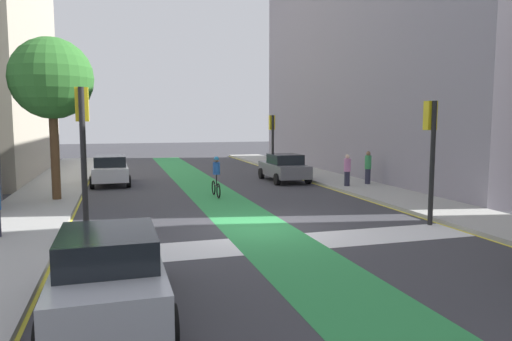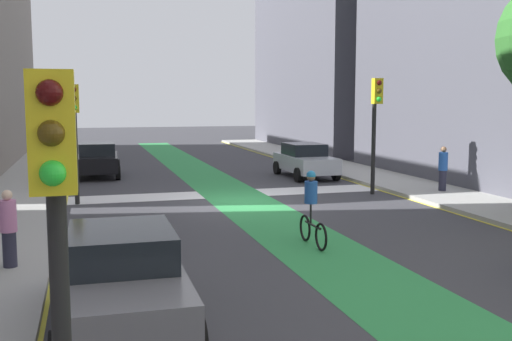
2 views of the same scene
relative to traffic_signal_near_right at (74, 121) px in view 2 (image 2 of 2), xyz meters
The scene contains 16 objects.
ground_plane 6.37m from the traffic_signal_near_right, 169.01° to the left, with size 120.00×120.00×0.00m, color #38383D.
bike_lane_paint 6.45m from the traffic_signal_near_right, 169.18° to the left, with size 2.40×60.00×0.01m, color #2D8C47.
crosswalk_band 6.34m from the traffic_signal_near_right, behind, with size 12.00×1.80×0.01m, color silver.
sidewalk_left 13.41m from the traffic_signal_near_right, behind, with size 3.00×60.00×0.15m, color #9E9E99.
curb_stripe_left 11.97m from the traffic_signal_near_right, behind, with size 0.16×60.00×0.01m, color yellow.
sidewalk_right 3.57m from the traffic_signal_near_right, 29.31° to the left, with size 3.00×60.00×0.15m, color #9E9E99.
curb_stripe_right 3.10m from the traffic_signal_near_right, 68.41° to the left, with size 0.16×60.00×0.01m, color yellow.
traffic_signal_near_right is the anchor object (origin of this frame).
traffic_signal_near_left 10.87m from the traffic_signal_near_right, behind, with size 0.35×0.52×4.38m.
traffic_signal_far_right 16.20m from the traffic_signal_near_right, 90.42° to the left, with size 0.35×0.52×3.81m.
car_grey_right_far 12.06m from the traffic_signal_near_right, 94.07° to the left, with size 2.05×4.21×1.57m.
car_silver_left_near 11.38m from the traffic_signal_near_right, 154.83° to the right, with size 2.04×4.21×1.57m.
car_black_right_near 8.08m from the traffic_signal_near_right, 96.31° to the right, with size 2.17×4.27×1.57m.
cyclist_in_lane 9.64m from the traffic_signal_near_right, 126.83° to the left, with size 0.32×1.73×1.86m.
pedestrian_sidewalk_left_a 13.54m from the traffic_signal_near_right, behind, with size 0.34×0.34×1.69m.
pedestrian_sidewalk_right_b 8.48m from the traffic_signal_near_right, 81.46° to the left, with size 0.34×0.34×1.61m.
Camera 2 is at (5.20, 20.01, 3.58)m, focal length 41.79 mm.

